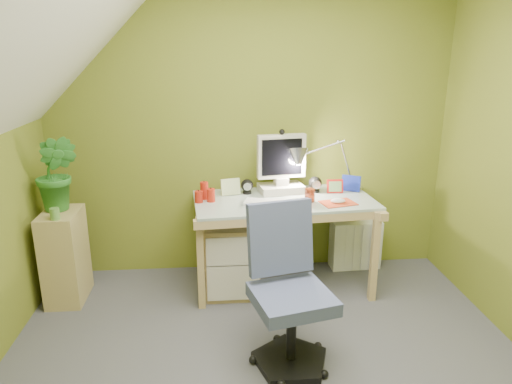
{
  "coord_description": "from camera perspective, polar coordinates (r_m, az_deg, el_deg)",
  "views": [
    {
      "loc": [
        -0.27,
        -2.13,
        1.81
      ],
      "look_at": [
        0.0,
        1.0,
        0.85
      ],
      "focal_mm": 33.0,
      "sensor_mm": 36.0,
      "label": 1
    }
  ],
  "objects": [
    {
      "name": "mousepad",
      "position": [
        3.51,
        9.9,
        -1.31
      ],
      "size": [
        0.28,
        0.23,
        0.01
      ],
      "primitive_type": "cube",
      "rotation": [
        0.0,
        0.0,
        0.25
      ],
      "color": "#B53B1C",
      "rests_on": "desk"
    },
    {
      "name": "slope_ceiling",
      "position": [
        2.25,
        -25.0,
        16.52
      ],
      "size": [
        1.1,
        3.2,
        1.1
      ],
      "primitive_type": "cube",
      "color": "white",
      "rests_on": "wall_left"
    },
    {
      "name": "monitor",
      "position": [
        3.66,
        3.09,
        4.23
      ],
      "size": [
        0.44,
        0.3,
        0.56
      ],
      "primitive_type": null,
      "rotation": [
        0.0,
        0.0,
        0.16
      ],
      "color": "beige",
      "rests_on": "desk"
    },
    {
      "name": "photo_frame_green",
      "position": [
        3.65,
        -3.11,
        0.63
      ],
      "size": [
        0.15,
        0.06,
        0.13
      ],
      "primitive_type": "cube",
      "rotation": [
        0.0,
        0.0,
        0.25
      ],
      "color": "#BFD08F",
      "rests_on": "desk"
    },
    {
      "name": "mouse",
      "position": [
        3.5,
        9.91,
        -1.07
      ],
      "size": [
        0.12,
        0.09,
        0.04
      ],
      "primitive_type": "ellipsoid",
      "rotation": [
        0.0,
        0.0,
        -0.18
      ],
      "color": "white",
      "rests_on": "mousepad"
    },
    {
      "name": "side_ledge",
      "position": [
        3.77,
        -22.13,
        -7.23
      ],
      "size": [
        0.26,
        0.39,
        0.69
      ],
      "primitive_type": "cube",
      "color": "tan",
      "rests_on": "floor"
    },
    {
      "name": "candle_cluster",
      "position": [
        3.52,
        -6.3,
        -0.02
      ],
      "size": [
        0.19,
        0.17,
        0.13
      ],
      "primitive_type": null,
      "rotation": [
        0.0,
        0.0,
        0.08
      ],
      "color": "#A91E0E",
      "rests_on": "desk"
    },
    {
      "name": "speaker_left",
      "position": [
        3.67,
        -1.1,
        0.67
      ],
      "size": [
        0.11,
        0.11,
        0.12
      ],
      "primitive_type": null,
      "rotation": [
        0.0,
        0.0,
        -0.18
      ],
      "color": "black",
      "rests_on": "desk"
    },
    {
      "name": "task_chair",
      "position": [
        2.77,
        4.4,
        -12.63
      ],
      "size": [
        0.59,
        0.59,
        0.89
      ],
      "primitive_type": null,
      "rotation": [
        0.0,
        0.0,
        0.24
      ],
      "color": "#424B6D",
      "rests_on": "floor"
    },
    {
      "name": "speaker_right",
      "position": [
        3.74,
        7.18,
        0.94
      ],
      "size": [
        0.12,
        0.12,
        0.13
      ],
      "primitive_type": null,
      "rotation": [
        0.0,
        0.0,
        -0.17
      ],
      "color": "black",
      "rests_on": "desk"
    },
    {
      "name": "keyboard",
      "position": [
        3.42,
        2.42,
        -1.4
      ],
      "size": [
        0.48,
        0.27,
        0.02
      ],
      "primitive_type": "cube",
      "rotation": [
        0.0,
        0.0,
        -0.28
      ],
      "color": "silver",
      "rests_on": "desk"
    },
    {
      "name": "radiator",
      "position": [
        4.13,
        11.93,
        -6.19
      ],
      "size": [
        0.42,
        0.19,
        0.42
      ],
      "primitive_type": "cube",
      "rotation": [
        0.0,
        0.0,
        0.05
      ],
      "color": "white",
      "rests_on": "floor"
    },
    {
      "name": "desk_lamp",
      "position": [
        3.75,
        9.96,
        4.61
      ],
      "size": [
        0.58,
        0.29,
        0.61
      ],
      "primitive_type": null,
      "rotation": [
        0.0,
        0.0,
        -0.09
      ],
      "color": "silver",
      "rests_on": "desk"
    },
    {
      "name": "wall_back",
      "position": [
        3.79,
        -0.78,
        7.74
      ],
      "size": [
        3.2,
        0.01,
        2.4
      ],
      "primitive_type": "cube",
      "color": "olive",
      "rests_on": "floor"
    },
    {
      "name": "desk",
      "position": [
        3.69,
        3.32,
        -6.16
      ],
      "size": [
        1.39,
        0.78,
        0.72
      ],
      "primitive_type": null,
      "rotation": [
        0.0,
        0.0,
        0.08
      ],
      "color": "tan",
      "rests_on": "floor"
    },
    {
      "name": "photo_frame_red",
      "position": [
        3.74,
        9.55,
        0.7
      ],
      "size": [
        0.13,
        0.02,
        0.11
      ],
      "primitive_type": "cube",
      "rotation": [
        0.0,
        0.0,
        -0.03
      ],
      "color": "red",
      "rests_on": "desk"
    },
    {
      "name": "green_cup",
      "position": [
        3.49,
        -23.2,
        -2.45
      ],
      "size": [
        0.07,
        0.07,
        0.08
      ],
      "primitive_type": "cylinder",
      "rotation": [
        0.0,
        0.0,
        0.06
      ],
      "color": "#588B3A",
      "rests_on": "side_ledge"
    },
    {
      "name": "potted_plant",
      "position": [
        3.62,
        -22.99,
        2.1
      ],
      "size": [
        0.34,
        0.29,
        0.55
      ],
      "primitive_type": "imported",
      "rotation": [
        0.0,
        0.0,
        -0.15
      ],
      "color": "#2C7226",
      "rests_on": "side_ledge"
    },
    {
      "name": "photo_frame_blue",
      "position": [
        3.81,
        11.45,
        1.04
      ],
      "size": [
        0.14,
        0.09,
        0.13
      ],
      "primitive_type": "cube",
      "rotation": [
        0.0,
        0.0,
        -0.48
      ],
      "color": "navy",
      "rests_on": "desk"
    },
    {
      "name": "amber_tumbler",
      "position": [
        3.5,
        6.53,
        -0.39
      ],
      "size": [
        0.09,
        0.09,
        0.1
      ],
      "primitive_type": "cylinder",
      "rotation": [
        0.0,
        0.0,
        -0.14
      ],
      "color": "maroon",
      "rests_on": "desk"
    }
  ]
}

